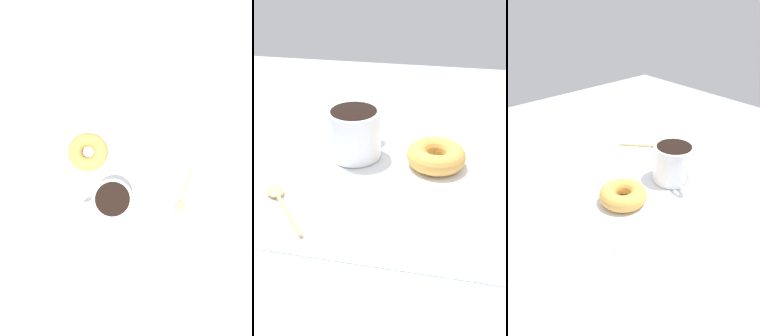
{
  "view_description": "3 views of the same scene",
  "coord_description": "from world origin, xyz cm",
  "views": [
    {
      "loc": [
        -9.81,
        -13.21,
        76.49
      ],
      "look_at": [
        -1.38,
        1.11,
        2.3
      ],
      "focal_mm": 35.0,
      "sensor_mm": 36.0,
      "label": 1
    },
    {
      "loc": [
        44.77,
        9.74,
        32.26
      ],
      "look_at": [
        -1.38,
        1.11,
        2.3
      ],
      "focal_mm": 40.0,
      "sensor_mm": 36.0,
      "label": 2
    },
    {
      "loc": [
        -47.59,
        42.26,
        39.02
      ],
      "look_at": [
        -1.38,
        1.11,
        2.3
      ],
      "focal_mm": 35.0,
      "sensor_mm": 36.0,
      "label": 3
    }
  ],
  "objects": [
    {
      "name": "ground_plane",
      "position": [
        0.0,
        0.0,
        -1.0
      ],
      "size": [
        120.0,
        120.0,
        2.0
      ],
      "primitive_type": "cube",
      "color": "#99A8B7"
    },
    {
      "name": "coffee_cup",
      "position": [
        -8.06,
        -4.26,
        4.44
      ],
      "size": [
        11.34,
        8.6,
        8.0
      ],
      "color": "white",
      "rests_on": "napkin"
    },
    {
      "name": "spoon",
      "position": [
        6.06,
        -12.01,
        0.7
      ],
      "size": [
        10.4,
        9.32,
        0.9
      ],
      "color": "#D8B772",
      "rests_on": "napkin"
    },
    {
      "name": "donut",
      "position": [
        -7.15,
        9.11,
        1.94
      ],
      "size": [
        9.41,
        9.41,
        3.29
      ],
      "primitive_type": "torus",
      "color": "gold",
      "rests_on": "napkin"
    },
    {
      "name": "napkin",
      "position": [
        -1.38,
        1.11,
        0.15
      ],
      "size": [
        34.68,
        34.68,
        0.3
      ],
      "primitive_type": "cube",
      "rotation": [
        0.0,
        0.0,
        -0.01
      ],
      "color": "white",
      "rests_on": "ground_plane"
    }
  ]
}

